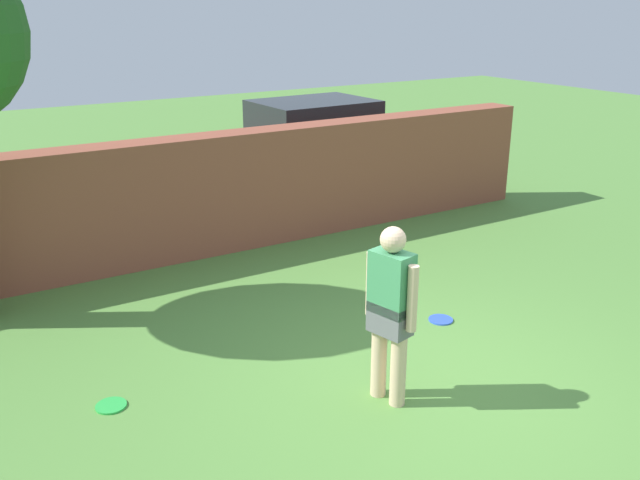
% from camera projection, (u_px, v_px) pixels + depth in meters
% --- Properties ---
extents(ground_plane, '(40.00, 40.00, 0.00)m').
position_uv_depth(ground_plane, '(427.00, 383.00, 6.41)').
color(ground_plane, '#568C3D').
extents(brick_wall, '(13.47, 0.50, 1.65)m').
position_uv_depth(brick_wall, '(123.00, 207.00, 8.92)').
color(brick_wall, brown).
rests_on(brick_wall, ground).
extents(person, '(0.30, 0.53, 1.62)m').
position_uv_depth(person, '(391.00, 307.00, 5.85)').
color(person, beige).
rests_on(person, ground).
extents(car, '(4.26, 2.04, 1.72)m').
position_uv_depth(car, '(314.00, 149.00, 12.23)').
color(car, '#A51111').
rests_on(car, ground).
extents(frisbee_green, '(0.27, 0.27, 0.02)m').
position_uv_depth(frisbee_green, '(111.00, 406.00, 6.03)').
color(frisbee_green, green).
rests_on(frisbee_green, ground).
extents(frisbee_blue, '(0.27, 0.27, 0.02)m').
position_uv_depth(frisbee_blue, '(441.00, 320.00, 7.64)').
color(frisbee_blue, blue).
rests_on(frisbee_blue, ground).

